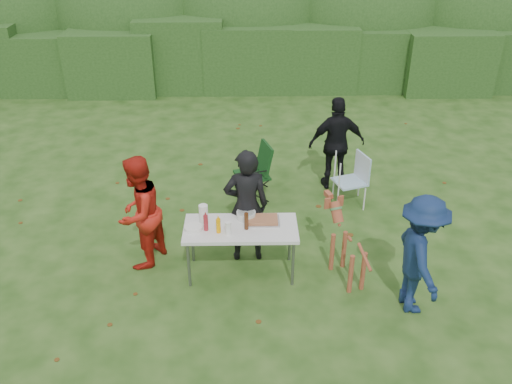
{
  "coord_description": "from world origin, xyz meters",
  "views": [
    {
      "loc": [
        -0.01,
        -5.85,
        4.61
      ],
      "look_at": [
        0.1,
        0.61,
        1.0
      ],
      "focal_mm": 38.0,
      "sensor_mm": 36.0,
      "label": 1
    }
  ],
  "objects_px": {
    "beer_bottle": "(246,221)",
    "mustard_bottle": "(218,226)",
    "folding_table": "(241,230)",
    "dog": "(349,249)",
    "ketchup_bottle": "(206,223)",
    "person_black_puffy": "(337,144)",
    "paper_towel_roll": "(203,214)",
    "person_cook": "(246,206)",
    "person_red_jacket": "(139,213)",
    "lawn_chair": "(350,180)",
    "child": "(420,255)",
    "camping_chair": "(252,172)"
  },
  "relations": [
    {
      "from": "folding_table",
      "to": "paper_towel_roll",
      "type": "distance_m",
      "value": 0.54
    },
    {
      "from": "mustard_bottle",
      "to": "paper_towel_roll",
      "type": "relative_size",
      "value": 0.77
    },
    {
      "from": "dog",
      "to": "mustard_bottle",
      "type": "distance_m",
      "value": 1.74
    },
    {
      "from": "lawn_chair",
      "to": "beer_bottle",
      "type": "distance_m",
      "value": 2.6
    },
    {
      "from": "paper_towel_roll",
      "to": "child",
      "type": "bearing_deg",
      "value": -18.0
    },
    {
      "from": "ketchup_bottle",
      "to": "person_cook",
      "type": "bearing_deg",
      "value": 39.13
    },
    {
      "from": "lawn_chair",
      "to": "ketchup_bottle",
      "type": "distance_m",
      "value": 2.98
    },
    {
      "from": "person_black_puffy",
      "to": "beer_bottle",
      "type": "bearing_deg",
      "value": 52.49
    },
    {
      "from": "dog",
      "to": "ketchup_bottle",
      "type": "xyz_separation_m",
      "value": [
        -1.87,
        0.1,
        0.36
      ]
    },
    {
      "from": "person_black_puffy",
      "to": "lawn_chair",
      "type": "distance_m",
      "value": 0.73
    },
    {
      "from": "dog",
      "to": "mustard_bottle",
      "type": "bearing_deg",
      "value": 69.31
    },
    {
      "from": "camping_chair",
      "to": "beer_bottle",
      "type": "bearing_deg",
      "value": 70.34
    },
    {
      "from": "child",
      "to": "dog",
      "type": "bearing_deg",
      "value": 48.65
    },
    {
      "from": "ketchup_bottle",
      "to": "person_black_puffy",
      "type": "bearing_deg",
      "value": 50.64
    },
    {
      "from": "person_black_puffy",
      "to": "dog",
      "type": "xyz_separation_m",
      "value": [
        -0.21,
        -2.63,
        -0.33
      ]
    },
    {
      "from": "folding_table",
      "to": "person_cook",
      "type": "relative_size",
      "value": 0.89
    },
    {
      "from": "child",
      "to": "person_black_puffy",
      "type": "bearing_deg",
      "value": 5.69
    },
    {
      "from": "folding_table",
      "to": "dog",
      "type": "distance_m",
      "value": 1.44
    },
    {
      "from": "dog",
      "to": "mustard_bottle",
      "type": "relative_size",
      "value": 5.2
    },
    {
      "from": "mustard_bottle",
      "to": "paper_towel_roll",
      "type": "bearing_deg",
      "value": 129.9
    },
    {
      "from": "person_red_jacket",
      "to": "beer_bottle",
      "type": "xyz_separation_m",
      "value": [
        1.45,
        -0.31,
        0.05
      ]
    },
    {
      "from": "person_cook",
      "to": "camping_chair",
      "type": "distance_m",
      "value": 1.77
    },
    {
      "from": "dog",
      "to": "paper_towel_roll",
      "type": "relative_size",
      "value": 4.0
    },
    {
      "from": "lawn_chair",
      "to": "mustard_bottle",
      "type": "relative_size",
      "value": 4.37
    },
    {
      "from": "mustard_bottle",
      "to": "person_black_puffy",
      "type": "bearing_deg",
      "value": 53.56
    },
    {
      "from": "camping_chair",
      "to": "dog",
      "type": "bearing_deg",
      "value": 101.8
    },
    {
      "from": "person_cook",
      "to": "beer_bottle",
      "type": "xyz_separation_m",
      "value": [
        -0.0,
        -0.41,
        0.02
      ]
    },
    {
      "from": "folding_table",
      "to": "person_cook",
      "type": "distance_m",
      "value": 0.4
    },
    {
      "from": "folding_table",
      "to": "dog",
      "type": "height_order",
      "value": "dog"
    },
    {
      "from": "dog",
      "to": "camping_chair",
      "type": "distance_m",
      "value": 2.58
    },
    {
      "from": "beer_bottle",
      "to": "dog",
      "type": "bearing_deg",
      "value": -5.07
    },
    {
      "from": "camping_chair",
      "to": "beer_bottle",
      "type": "distance_m",
      "value": 2.17
    },
    {
      "from": "person_red_jacket",
      "to": "beer_bottle",
      "type": "distance_m",
      "value": 1.48
    },
    {
      "from": "beer_bottle",
      "to": "person_cook",
      "type": "bearing_deg",
      "value": 90.0
    },
    {
      "from": "folding_table",
      "to": "mustard_bottle",
      "type": "distance_m",
      "value": 0.34
    },
    {
      "from": "person_black_puffy",
      "to": "mustard_bottle",
      "type": "height_order",
      "value": "person_black_puffy"
    },
    {
      "from": "person_black_puffy",
      "to": "paper_towel_roll",
      "type": "relative_size",
      "value": 6.34
    },
    {
      "from": "person_red_jacket",
      "to": "lawn_chair",
      "type": "relative_size",
      "value": 1.86
    },
    {
      "from": "lawn_chair",
      "to": "person_black_puffy",
      "type": "bearing_deg",
      "value": -94.26
    },
    {
      "from": "beer_bottle",
      "to": "mustard_bottle",
      "type": "bearing_deg",
      "value": -168.14
    },
    {
      "from": "dog",
      "to": "lawn_chair",
      "type": "bearing_deg",
      "value": -29.42
    },
    {
      "from": "person_cook",
      "to": "camping_chair",
      "type": "xyz_separation_m",
      "value": [
        0.1,
        1.73,
        -0.36
      ]
    },
    {
      "from": "child",
      "to": "beer_bottle",
      "type": "bearing_deg",
      "value": 68.02
    },
    {
      "from": "folding_table",
      "to": "lawn_chair",
      "type": "distance_m",
      "value": 2.6
    },
    {
      "from": "folding_table",
      "to": "dog",
      "type": "bearing_deg",
      "value": -6.6
    },
    {
      "from": "person_black_puffy",
      "to": "child",
      "type": "height_order",
      "value": "person_black_puffy"
    },
    {
      "from": "dog",
      "to": "person_black_puffy",
      "type": "bearing_deg",
      "value": -23.77
    },
    {
      "from": "person_cook",
      "to": "dog",
      "type": "distance_m",
      "value": 1.48
    },
    {
      "from": "mustard_bottle",
      "to": "beer_bottle",
      "type": "height_order",
      "value": "beer_bottle"
    },
    {
      "from": "lawn_chair",
      "to": "ketchup_bottle",
      "type": "xyz_separation_m",
      "value": [
        -2.23,
        -1.93,
        0.41
      ]
    }
  ]
}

